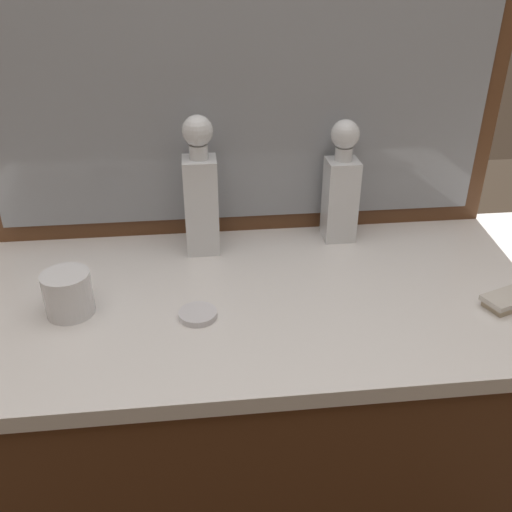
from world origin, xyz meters
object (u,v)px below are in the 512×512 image
Objects in this scene: crystal_decanter_rear at (341,193)px; crystal_tumbler_right at (68,295)px; crystal_decanter_left at (201,199)px; porcelain_dish at (198,314)px.

crystal_tumbler_right is (-0.57, -0.25, -0.08)m from crystal_decanter_rear.
crystal_decanter_rear reaches higher than crystal_tumbler_right.
crystal_decanter_rear is at bearing 4.71° from crystal_decanter_left.
crystal_decanter_rear is 0.32m from crystal_decanter_left.
crystal_tumbler_right is 0.24m from porcelain_dish.
crystal_decanter_left is 3.44× the size of crystal_tumbler_right.
crystal_decanter_left is at bearing 41.40° from crystal_tumbler_right.
crystal_decanter_left is (-0.32, -0.03, 0.01)m from crystal_decanter_rear.
crystal_decanter_rear is 0.63m from crystal_tumbler_right.
crystal_decanter_rear reaches higher than porcelain_dish.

